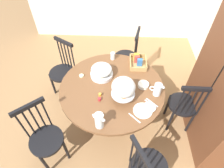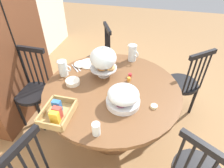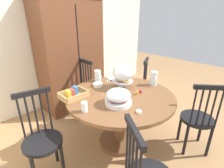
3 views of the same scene
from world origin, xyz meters
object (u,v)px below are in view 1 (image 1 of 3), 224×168
at_px(fruit_platter_covered, 102,71).
at_px(china_plate_large, 143,111).
at_px(milk_pitcher, 157,90).
at_px(windsor_chair_host_seat, 127,58).
at_px(china_plate_small, 149,107).
at_px(cereal_bowl, 143,85).
at_px(dining_table, 112,96).
at_px(windsor_chair_by_cabinet, 46,139).
at_px(pastry_stand_with_dome, 123,88).
at_px(drinking_glass, 113,56).
at_px(windsor_chair_facing_door, 147,167).
at_px(orange_juice_pitcher, 100,121).
at_px(cereal_basket, 138,62).
at_px(windsor_chair_near_window, 63,72).
at_px(butter_dish, 81,76).
at_px(windsor_chair_far_side, 183,106).

height_order(fruit_platter_covered, china_plate_large, fruit_platter_covered).
bearing_deg(milk_pitcher, windsor_chair_host_seat, -162.32).
relative_size(windsor_chair_host_seat, china_plate_small, 6.50).
xyz_separation_m(milk_pitcher, cereal_bowl, (-0.13, -0.15, -0.05)).
xyz_separation_m(dining_table, fruit_platter_covered, (-0.19, -0.15, 0.27)).
bearing_deg(milk_pitcher, fruit_platter_covered, -112.61).
height_order(windsor_chair_by_cabinet, pastry_stand_with_dome, pastry_stand_with_dome).
bearing_deg(drinking_glass, windsor_chair_facing_door, 16.82).
bearing_deg(drinking_glass, windsor_chair_by_cabinet, -32.59).
xyz_separation_m(orange_juice_pitcher, china_plate_small, (-0.25, 0.55, -0.07)).
relative_size(pastry_stand_with_dome, cereal_basket, 1.09).
relative_size(milk_pitcher, drinking_glass, 1.60).
height_order(dining_table, windsor_chair_by_cabinet, windsor_chair_by_cabinet).
height_order(windsor_chair_near_window, milk_pitcher, windsor_chair_near_window).
distance_m(windsor_chair_host_seat, china_plate_large, 1.34).
bearing_deg(butter_dish, orange_juice_pitcher, 23.33).
bearing_deg(fruit_platter_covered, china_plate_large, 43.27).
xyz_separation_m(china_plate_large, cereal_bowl, (-0.38, 0.03, 0.02)).
xyz_separation_m(cereal_basket, china_plate_large, (0.82, 0.02, -0.03)).
bearing_deg(orange_juice_pitcher, china_plate_small, 114.83).
bearing_deg(cereal_bowl, orange_juice_pitcher, -40.34).
bearing_deg(windsor_chair_near_window, butter_dish, 46.62).
bearing_deg(windsor_chair_facing_door, dining_table, -154.58).
bearing_deg(pastry_stand_with_dome, dining_table, -143.67).
bearing_deg(windsor_chair_host_seat, pastry_stand_with_dome, -4.09).
bearing_deg(china_plate_small, china_plate_large, -59.54).
bearing_deg(pastry_stand_with_dome, china_plate_small, 68.18).
relative_size(orange_juice_pitcher, milk_pitcher, 1.11).
distance_m(windsor_chair_far_side, butter_dish, 1.44).
distance_m(fruit_platter_covered, milk_pitcher, 0.76).
distance_m(pastry_stand_with_dome, china_plate_large, 0.34).
xyz_separation_m(windsor_chair_facing_door, windsor_chair_host_seat, (-1.82, -0.20, 0.00)).
bearing_deg(butter_dish, dining_table, 68.13).
relative_size(orange_juice_pitcher, cereal_bowl, 1.40).
relative_size(windsor_chair_by_cabinet, cereal_basket, 3.09).
bearing_deg(windsor_chair_host_seat, china_plate_small, 10.25).
xyz_separation_m(windsor_chair_by_cabinet, pastry_stand_with_dome, (-0.42, 0.89, 0.48)).
bearing_deg(windsor_chair_by_cabinet, dining_table, 128.74).
xyz_separation_m(pastry_stand_with_dome, milk_pitcher, (-0.09, 0.41, -0.12)).
relative_size(dining_table, cereal_basket, 4.25).
xyz_separation_m(china_plate_large, drinking_glass, (-0.91, -0.38, 0.05)).
relative_size(cereal_basket, china_plate_large, 1.44).
relative_size(windsor_chair_by_cabinet, orange_juice_pitcher, 4.98).
distance_m(china_plate_large, china_plate_small, 0.09).
bearing_deg(fruit_platter_covered, windsor_chair_facing_door, 27.81).
height_order(china_plate_large, cereal_bowl, cereal_bowl).
bearing_deg(fruit_platter_covered, milk_pitcher, 67.39).
distance_m(orange_juice_pitcher, drinking_glass, 1.12).
xyz_separation_m(cereal_basket, cereal_bowl, (0.43, 0.05, -0.02)).
height_order(milk_pitcher, cereal_bowl, milk_pitcher).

